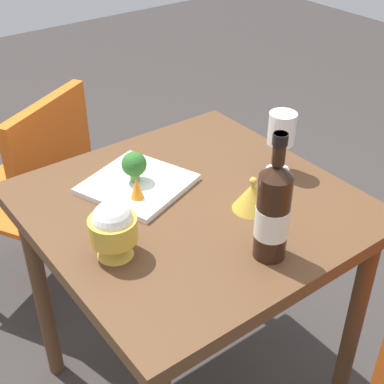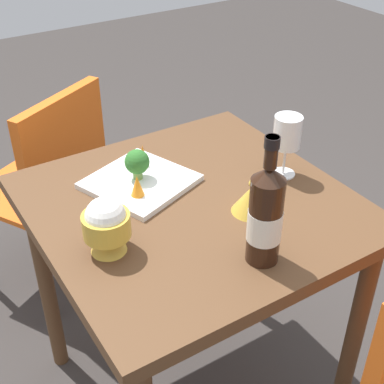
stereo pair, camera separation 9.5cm
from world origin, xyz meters
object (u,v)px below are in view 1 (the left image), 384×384
(carrot_garnish_left, at_px, (137,188))
(chair_by_wall, at_px, (39,182))
(broccoli_floret, at_px, (134,165))
(wine_glass, at_px, (282,130))
(serving_plate, at_px, (137,184))
(rice_bowl_lid, at_px, (252,196))
(wine_bottle, at_px, (273,211))
(carrot_garnish_right, at_px, (138,157))
(rice_bowl, at_px, (113,229))

(carrot_garnish_left, bearing_deg, chair_by_wall, 4.65)
(chair_by_wall, relative_size, broccoli_floret, 9.91)
(chair_by_wall, height_order, wine_glass, wine_glass)
(wine_glass, xyz_separation_m, serving_plate, (0.17, 0.37, -0.12))
(broccoli_floret, bearing_deg, rice_bowl_lid, -146.10)
(wine_bottle, height_order, carrot_garnish_right, wine_bottle)
(wine_glass, bearing_deg, wine_bottle, 132.48)
(rice_bowl, distance_m, serving_plate, 0.29)
(broccoli_floret, bearing_deg, wine_bottle, -168.12)
(wine_glass, xyz_separation_m, rice_bowl, (-0.04, 0.56, -0.05))
(wine_bottle, xyz_separation_m, carrot_garnish_right, (0.49, 0.04, -0.07))
(chair_by_wall, bearing_deg, rice_bowl_lid, -100.88)
(wine_bottle, xyz_separation_m, wine_glass, (0.25, -0.28, 0.01))
(rice_bowl, height_order, serving_plate, rice_bowl)
(wine_glass, height_order, broccoli_floret, wine_glass)
(carrot_garnish_left, bearing_deg, wine_glass, -104.33)
(serving_plate, distance_m, carrot_garnish_left, 0.08)
(rice_bowl, xyz_separation_m, broccoli_floret, (0.22, -0.19, -0.01))
(rice_bowl, xyz_separation_m, serving_plate, (0.21, -0.19, -0.07))
(carrot_garnish_left, bearing_deg, broccoli_floret, -27.81)
(rice_bowl_lid, height_order, broccoli_floret, broccoli_floret)
(serving_plate, bearing_deg, wine_glass, -114.77)
(broccoli_floret, bearing_deg, rice_bowl, 139.03)
(wine_bottle, height_order, carrot_garnish_left, wine_bottle)
(chair_by_wall, distance_m, rice_bowl_lid, 0.89)
(wine_glass, bearing_deg, rice_bowl_lid, 116.66)
(wine_bottle, relative_size, rice_bowl_lid, 3.11)
(broccoli_floret, height_order, carrot_garnish_right, broccoli_floret)
(wine_glass, distance_m, broccoli_floret, 0.41)
(rice_bowl_lid, distance_m, carrot_garnish_left, 0.29)
(rice_bowl_lid, relative_size, serving_plate, 0.31)
(wine_glass, bearing_deg, carrot_garnish_right, 53.90)
(wine_bottle, height_order, broccoli_floret, wine_bottle)
(rice_bowl_lid, height_order, carrot_garnish_left, rice_bowl_lid)
(rice_bowl, bearing_deg, wine_glass, -85.67)
(carrot_garnish_left, bearing_deg, rice_bowl_lid, -131.76)
(wine_glass, relative_size, carrot_garnish_left, 3.09)
(wine_bottle, relative_size, wine_glass, 1.74)
(rice_bowl, bearing_deg, rice_bowl_lid, -97.78)
(chair_by_wall, height_order, rice_bowl, rice_bowl)
(carrot_garnish_left, bearing_deg, rice_bowl, 133.88)
(wine_bottle, relative_size, carrot_garnish_left, 5.36)
(broccoli_floret, xyz_separation_m, carrot_garnish_right, (0.06, -0.05, -0.02))
(broccoli_floret, height_order, carrot_garnish_left, broccoli_floret)
(rice_bowl, bearing_deg, carrot_garnish_right, -40.63)
(rice_bowl_lid, height_order, carrot_garnish_right, rice_bowl_lid)
(wine_glass, xyz_separation_m, broccoli_floret, (0.18, 0.37, -0.06))
(wine_glass, height_order, rice_bowl, wine_glass)
(rice_bowl, height_order, broccoli_floret, rice_bowl)
(chair_by_wall, relative_size, wine_bottle, 2.73)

